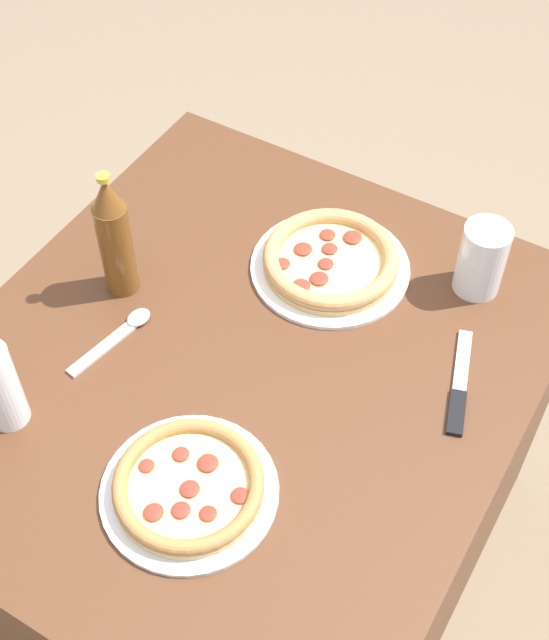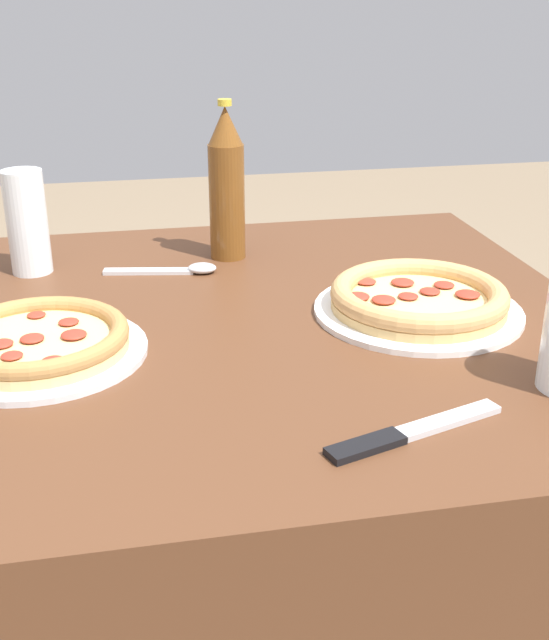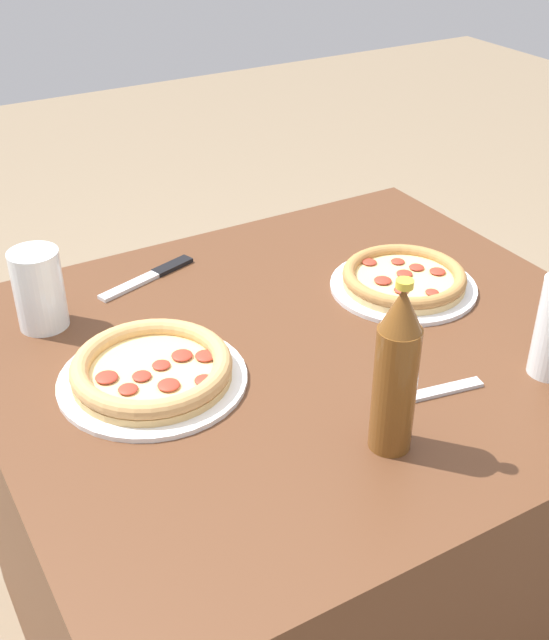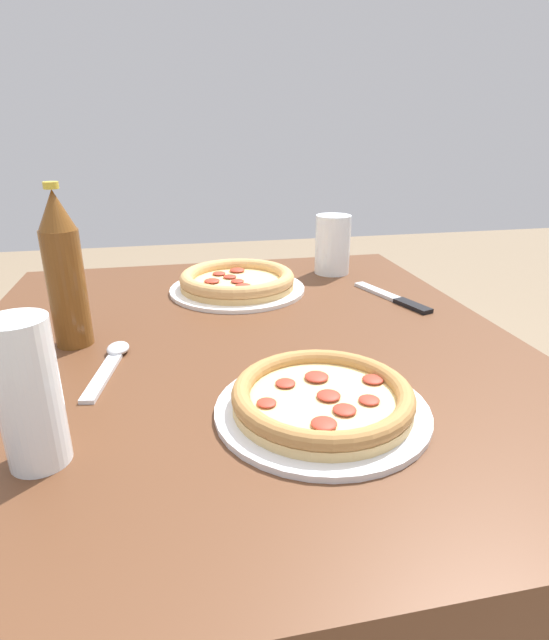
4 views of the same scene
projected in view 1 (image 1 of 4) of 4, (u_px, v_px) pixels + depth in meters
ground_plane at (249, 557)px, 2.01m from camera, size 8.00×8.00×0.00m
table at (245, 476)px, 1.73m from camera, size 1.02×0.90×0.73m
pizza_salami at (330, 261)px, 1.57m from camera, size 0.28×0.28×0.04m
pizza_pepperoni at (189, 487)px, 1.28m from camera, size 0.26×0.26×0.04m
glass_orange_juice at (481, 261)px, 1.51m from camera, size 0.08×0.08×0.14m
glass_red_wine at (0, 389)px, 1.33m from camera, size 0.06×0.06×0.16m
beer_bottle at (114, 237)px, 1.47m from camera, size 0.06×0.06×0.25m
knife at (459, 386)px, 1.42m from camera, size 0.20×0.09×0.01m
spoon at (123, 331)px, 1.49m from camera, size 0.18×0.06×0.02m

